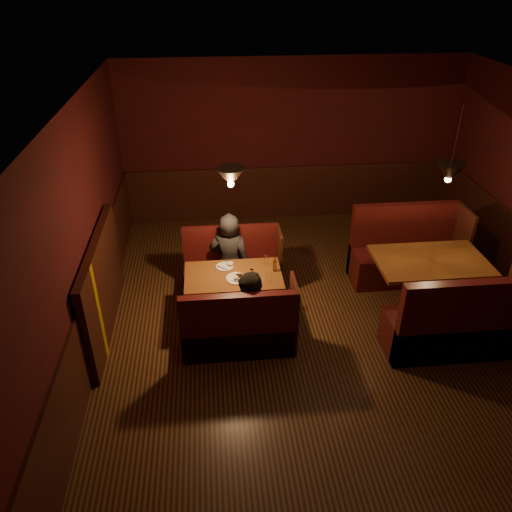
{
  "coord_description": "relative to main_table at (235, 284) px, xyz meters",
  "views": [
    {
      "loc": [
        -1.49,
        -5.04,
        4.24
      ],
      "look_at": [
        -0.94,
        0.46,
        0.95
      ],
      "focal_mm": 35.0,
      "sensor_mm": 36.0,
      "label": 1
    }
  ],
  "objects": [
    {
      "name": "diner_a",
      "position": [
        -0.03,
        0.61,
        0.29
      ],
      "size": [
        0.67,
        0.53,
        1.62
      ],
      "primitive_type": "imported",
      "rotation": [
        0.0,
        0.0,
        2.88
      ],
      "color": "black",
      "rests_on": "ground"
    },
    {
      "name": "room",
      "position": [
        0.95,
        -0.42,
        0.53
      ],
      "size": [
        6.02,
        7.02,
        2.92
      ],
      "color": "black",
      "rests_on": "ground"
    },
    {
      "name": "diner_b",
      "position": [
        0.19,
        -0.68,
        0.19
      ],
      "size": [
        0.81,
        0.7,
        1.44
      ],
      "primitive_type": "imported",
      "rotation": [
        0.0,
        0.0,
        -0.24
      ],
      "color": "black",
      "rests_on": "ground"
    },
    {
      "name": "second_bench_near",
      "position": [
        2.64,
        -1.0,
        -0.16
      ],
      "size": [
        1.62,
        0.61,
        1.16
      ],
      "color": "black",
      "rests_on": "ground"
    },
    {
      "name": "main_bench_far",
      "position": [
        0.01,
        0.72,
        -0.22
      ],
      "size": [
        1.4,
        0.5,
        0.96
      ],
      "color": "black",
      "rests_on": "ground"
    },
    {
      "name": "second_table",
      "position": [
        2.61,
        -0.12,
        0.09
      ],
      "size": [
        1.47,
        0.94,
        0.83
      ],
      "color": "brown",
      "rests_on": "ground"
    },
    {
      "name": "second_bench_far",
      "position": [
        2.64,
        0.76,
        -0.16
      ],
      "size": [
        1.62,
        0.61,
        1.16
      ],
      "color": "black",
      "rests_on": "ground"
    },
    {
      "name": "main_bench_near",
      "position": [
        0.01,
        -0.72,
        -0.22
      ],
      "size": [
        1.4,
        0.5,
        0.96
      ],
      "color": "black",
      "rests_on": "ground"
    },
    {
      "name": "main_table",
      "position": [
        0.0,
        0.0,
        0.0
      ],
      "size": [
        1.27,
        0.77,
        0.89
      ],
      "color": "brown",
      "rests_on": "ground"
    }
  ]
}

